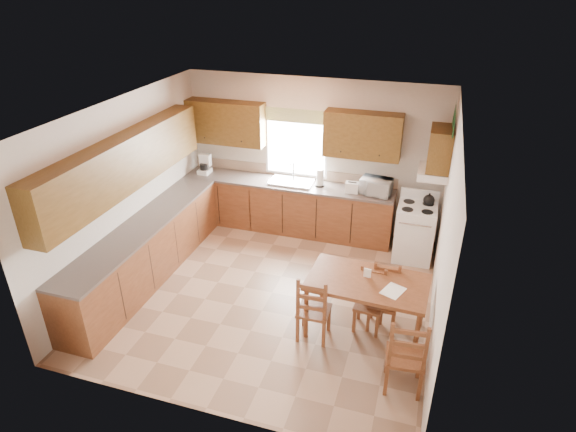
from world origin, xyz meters
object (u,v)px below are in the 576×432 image
(stove, at_px, (414,233))
(chair_near_left, at_px, (314,306))
(chair_far_right, at_px, (383,300))
(microwave, at_px, (376,186))
(chair_far_left, at_px, (369,302))
(chair_near_right, at_px, (406,352))
(dining_table, at_px, (366,306))

(stove, distance_m, chair_near_left, 2.59)
(stove, relative_size, chair_far_right, 1.03)
(microwave, bearing_deg, chair_far_left, -74.76)
(stove, xyz_separation_m, chair_far_right, (-0.25, -1.91, -0.01))
(chair_far_right, bearing_deg, chair_near_right, -69.33)
(microwave, height_order, chair_near_right, microwave)
(dining_table, distance_m, chair_near_left, 0.68)
(chair_near_left, distance_m, chair_far_right, 0.93)
(stove, relative_size, microwave, 1.96)
(microwave, height_order, chair_far_left, microwave)
(microwave, distance_m, chair_far_right, 2.33)
(chair_far_left, bearing_deg, chair_far_right, 29.75)
(dining_table, relative_size, chair_near_left, 1.57)
(stove, distance_m, microwave, 0.98)
(dining_table, bearing_deg, chair_far_right, 39.94)
(dining_table, xyz_separation_m, chair_near_right, (0.57, -0.81, 0.10))
(stove, height_order, microwave, microwave)
(stove, distance_m, chair_near_right, 2.88)
(chair_near_right, height_order, chair_far_right, chair_near_right)
(chair_near_left, height_order, chair_near_right, chair_near_right)
(chair_near_right, distance_m, chair_far_right, 1.03)
(dining_table, distance_m, chair_far_left, 0.08)
(dining_table, relative_size, chair_far_right, 1.70)
(microwave, distance_m, chair_near_left, 2.73)
(chair_near_left, distance_m, chair_far_left, 0.74)
(stove, xyz_separation_m, chair_far_left, (-0.42, -1.99, -0.02))
(chair_near_left, bearing_deg, chair_near_right, 155.44)
(dining_table, height_order, chair_far_left, chair_far_left)
(dining_table, distance_m, chair_far_right, 0.26)
(chair_near_left, relative_size, chair_near_right, 0.95)
(microwave, bearing_deg, chair_near_right, -67.43)
(microwave, height_order, dining_table, microwave)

